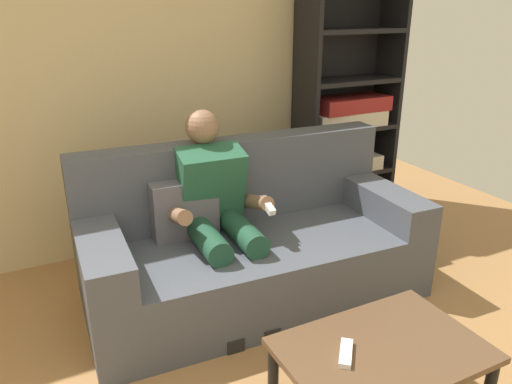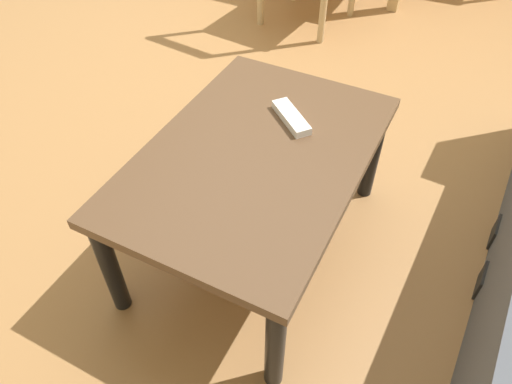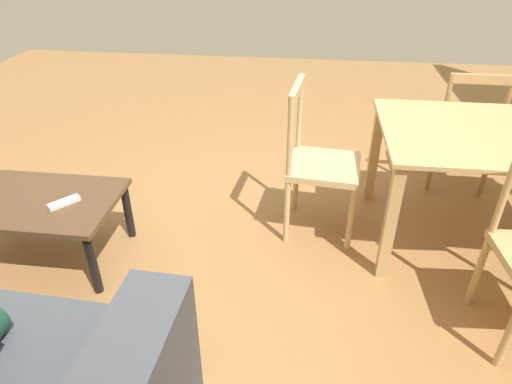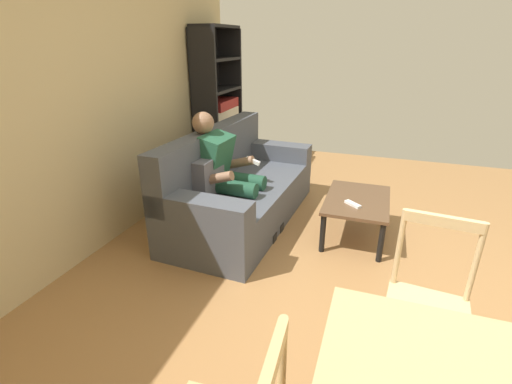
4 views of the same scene
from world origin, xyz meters
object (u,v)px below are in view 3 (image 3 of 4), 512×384
at_px(tv_remote, 64,202).
at_px(dining_table, 504,149).
at_px(dining_chair_facing_couch, 319,165).
at_px(dining_chair_by_doorway, 461,128).
at_px(coffee_table, 40,207).

relative_size(tv_remote, dining_table, 0.12).
distance_m(dining_chair_facing_couch, dining_chair_by_doorway, 1.25).
bearing_deg(dining_table, coffee_table, 10.66).
bearing_deg(dining_table, dining_chair_facing_couch, -0.18).
distance_m(coffee_table, tv_remote, 0.19).
relative_size(dining_chair_facing_couch, dining_chair_by_doorway, 1.08).
bearing_deg(coffee_table, dining_chair_facing_couch, -162.60).
bearing_deg(dining_chair_facing_couch, dining_chair_by_doorway, -144.35).
bearing_deg(dining_chair_by_doorway, dining_table, 90.01).
xyz_separation_m(tv_remote, dining_chair_facing_couch, (-1.38, -0.52, 0.05)).
height_order(dining_table, dining_chair_by_doorway, dining_chair_by_doorway).
height_order(coffee_table, tv_remote, tv_remote).
bearing_deg(dining_table, dining_chair_by_doorway, -89.99).
bearing_deg(dining_chair_facing_couch, tv_remote, 20.50).
bearing_deg(tv_remote, dining_chair_by_doorway, 67.41).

